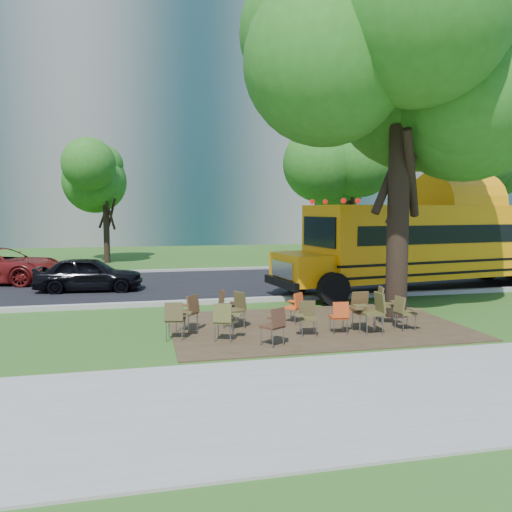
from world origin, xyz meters
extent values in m
plane|color=#2A4D18|center=(0.00, 0.00, 0.00)|extent=(160.00, 160.00, 0.00)
cube|color=gray|center=(0.00, -5.00, 0.02)|extent=(60.00, 4.00, 0.04)
cube|color=#382819|center=(1.00, -0.50, 0.01)|extent=(7.00, 4.50, 0.03)
cube|color=black|center=(0.00, 7.00, 0.02)|extent=(80.00, 8.00, 0.04)
cube|color=gray|center=(0.00, 3.00, 0.07)|extent=(80.00, 0.25, 0.14)
cube|color=gray|center=(0.00, 11.10, 0.07)|extent=(80.00, 0.25, 0.14)
cube|color=slate|center=(-8.00, 36.00, 11.00)|extent=(38.00, 16.00, 22.00)
cube|color=#6D675B|center=(24.00, 38.00, 12.50)|extent=(30.00, 16.00, 25.00)
cylinder|color=black|center=(-5.00, 16.00, 1.75)|extent=(0.32, 0.32, 3.50)
sphere|color=#266016|center=(-5.00, 16.00, 4.22)|extent=(4.80, 4.80, 4.80)
cylinder|color=black|center=(8.00, 14.00, 2.10)|extent=(0.38, 0.38, 4.20)
sphere|color=#266016|center=(8.00, 14.00, 5.04)|extent=(5.60, 5.60, 5.60)
cylinder|color=black|center=(16.00, 13.00, 1.80)|extent=(0.34, 0.34, 3.60)
sphere|color=#266016|center=(16.00, 13.00, 4.35)|extent=(5.00, 5.00, 5.00)
cylinder|color=black|center=(3.43, 0.02, 2.51)|extent=(0.56, 0.56, 5.02)
sphere|color=#266016|center=(3.43, 0.02, 6.09)|extent=(7.19, 7.19, 7.19)
cube|color=orange|center=(7.87, 4.00, 1.78)|extent=(11.28, 4.15, 2.46)
cube|color=black|center=(8.17, 4.05, 2.05)|extent=(10.69, 4.09, 0.60)
cube|color=orange|center=(1.80, 3.07, 1.00)|extent=(1.62, 2.38, 0.95)
cube|color=black|center=(7.87, 4.00, 1.15)|extent=(11.30, 4.18, 0.08)
cube|color=black|center=(7.87, 4.00, 0.78)|extent=(11.30, 4.18, 0.08)
cylinder|color=black|center=(2.41, 1.90, 0.50)|extent=(1.04, 0.45, 1.00)
cylinder|color=black|center=(2.03, 4.37, 0.50)|extent=(1.04, 0.45, 1.00)
cylinder|color=black|center=(10.55, 5.68, 0.50)|extent=(1.04, 0.45, 1.00)
cylinder|color=black|center=(11.94, 5.89, 0.50)|extent=(1.04, 0.45, 1.00)
cube|color=#463B1E|center=(-2.44, -1.02, 0.45)|extent=(0.49, 0.48, 0.05)
cube|color=#463B1E|center=(-2.47, -1.19, 0.66)|extent=(0.41, 0.18, 0.40)
cube|color=#463B1E|center=(-2.17, -0.94, 0.56)|extent=(0.27, 0.32, 0.03)
cylinder|color=slate|center=(-2.57, -0.82, 0.22)|extent=(0.02, 0.02, 0.45)
cylinder|color=slate|center=(-2.31, -1.22, 0.22)|extent=(0.02, 0.02, 0.45)
cube|color=#4E4B21|center=(-1.42, -1.41, 0.45)|extent=(0.53, 0.52, 0.05)
cube|color=#4E4B21|center=(-1.48, -1.58, 0.66)|extent=(0.40, 0.23, 0.40)
cube|color=#4E4B21|center=(-1.14, -1.37, 0.56)|extent=(0.30, 0.34, 0.03)
cylinder|color=slate|center=(-1.51, -1.20, 0.22)|extent=(0.02, 0.02, 0.45)
cylinder|color=slate|center=(-1.32, -1.63, 0.22)|extent=(0.02, 0.02, 0.45)
cube|color=#412517|center=(-0.50, -2.05, 0.44)|extent=(0.55, 0.54, 0.05)
cube|color=#412517|center=(-0.41, -2.19, 0.65)|extent=(0.38, 0.29, 0.39)
cube|color=#412517|center=(-0.38, -1.81, 0.55)|extent=(0.32, 0.34, 0.03)
cylinder|color=slate|center=(-0.73, -2.00, 0.22)|extent=(0.02, 0.02, 0.44)
cylinder|color=slate|center=(-0.28, -2.10, 0.22)|extent=(0.02, 0.02, 0.44)
cube|color=#4A3F20|center=(0.49, -1.43, 0.41)|extent=(0.44, 0.43, 0.05)
cube|color=#4A3F20|center=(0.52, -1.27, 0.61)|extent=(0.38, 0.15, 0.37)
cube|color=#4A3F20|center=(0.25, -1.52, 0.52)|extent=(0.24, 0.29, 0.03)
cylinder|color=slate|center=(0.62, -1.61, 0.21)|extent=(0.02, 0.02, 0.41)
cylinder|color=slate|center=(0.36, -1.25, 0.21)|extent=(0.02, 0.02, 0.41)
cube|color=#B23A13|center=(1.23, -1.40, 0.41)|extent=(0.41, 0.40, 0.05)
cube|color=#B23A13|center=(1.22, -1.56, 0.61)|extent=(0.37, 0.12, 0.36)
cube|color=#B23A13|center=(1.46, -1.30, 0.52)|extent=(0.22, 0.27, 0.03)
cylinder|color=slate|center=(1.09, -1.23, 0.20)|extent=(0.02, 0.02, 0.41)
cylinder|color=slate|center=(1.37, -1.57, 0.20)|extent=(0.02, 0.02, 0.41)
cube|color=#4D361B|center=(1.89, -1.29, 0.48)|extent=(0.47, 0.45, 0.05)
cube|color=#4D361B|center=(1.88, -1.10, 0.72)|extent=(0.43, 0.12, 0.43)
cube|color=#4D361B|center=(1.64, -1.45, 0.61)|extent=(0.25, 0.31, 0.03)
cylinder|color=slate|center=(2.08, -1.46, 0.24)|extent=(0.03, 0.03, 0.48)
cylinder|color=slate|center=(1.70, -1.12, 0.24)|extent=(0.03, 0.03, 0.48)
cube|color=#47421E|center=(1.95, -1.59, 0.50)|extent=(0.45, 0.47, 0.06)
cube|color=#47421E|center=(2.15, -1.59, 0.75)|extent=(0.11, 0.45, 0.45)
cube|color=#47421E|center=(1.79, -1.33, 0.64)|extent=(0.31, 0.25, 0.03)
cylinder|color=slate|center=(1.76, -1.78, 0.25)|extent=(0.03, 0.03, 0.50)
cylinder|color=slate|center=(2.14, -1.40, 0.25)|extent=(0.03, 0.03, 0.50)
cube|color=brown|center=(2.91, -1.41, 0.43)|extent=(0.42, 0.43, 0.05)
cube|color=brown|center=(2.74, -1.42, 0.64)|extent=(0.12, 0.39, 0.38)
cube|color=brown|center=(3.06, -1.62, 0.54)|extent=(0.28, 0.23, 0.03)
cylinder|color=slate|center=(3.05, -1.23, 0.21)|extent=(0.02, 0.02, 0.43)
cylinder|color=slate|center=(2.76, -1.58, 0.21)|extent=(0.02, 0.02, 0.43)
cube|color=#50351C|center=(-2.14, -0.42, 0.46)|extent=(0.59, 0.59, 0.05)
cube|color=#50351C|center=(-2.00, -0.54, 0.69)|extent=(0.34, 0.38, 0.41)
cube|color=#50351C|center=(-2.09, -0.14, 0.59)|extent=(0.37, 0.36, 0.03)
cylinder|color=slate|center=(-2.38, -0.44, 0.23)|extent=(0.02, 0.02, 0.46)
cylinder|color=slate|center=(-1.89, -0.40, 0.23)|extent=(0.02, 0.02, 0.46)
cube|color=#443A1D|center=(-1.02, -0.39, 0.46)|extent=(0.56, 0.57, 0.05)
cube|color=#443A1D|center=(-0.85, -0.30, 0.69)|extent=(0.27, 0.41, 0.41)
cube|color=#443A1D|center=(-1.26, -0.23, 0.59)|extent=(0.36, 0.33, 0.03)
cylinder|color=slate|center=(-1.10, -0.62, 0.23)|extent=(0.02, 0.02, 0.46)
cylinder|color=slate|center=(-0.94, -0.15, 0.23)|extent=(0.02, 0.02, 0.46)
cube|color=#3D2715|center=(-1.02, 0.36, 0.44)|extent=(0.43, 0.45, 0.05)
cube|color=#3D2715|center=(-1.19, 0.34, 0.65)|extent=(0.13, 0.40, 0.39)
cube|color=#3D2715|center=(-0.86, 0.14, 0.55)|extent=(0.29, 0.24, 0.03)
cylinder|color=slate|center=(-0.87, 0.54, 0.22)|extent=(0.02, 0.02, 0.44)
cylinder|color=slate|center=(-1.16, 0.18, 0.22)|extent=(0.02, 0.02, 0.44)
cube|color=#D84717|center=(0.54, -0.10, 0.41)|extent=(0.53, 0.53, 0.05)
cube|color=#D84717|center=(0.65, -0.22, 0.61)|extent=(0.33, 0.31, 0.37)
cube|color=#D84717|center=(0.62, 0.14, 0.52)|extent=(0.32, 0.33, 0.03)
cylinder|color=slate|center=(0.32, -0.08, 0.21)|extent=(0.02, 0.02, 0.41)
cylinder|color=slate|center=(0.76, -0.11, 0.21)|extent=(0.02, 0.02, 0.41)
cube|color=#4C4021|center=(2.82, -0.70, 0.49)|extent=(0.53, 0.55, 0.05)
cube|color=#4C4021|center=(2.63, -0.66, 0.73)|extent=(0.20, 0.45, 0.44)
cube|color=#4C4021|center=(2.91, -0.99, 0.62)|extent=(0.35, 0.31, 0.03)
cylinder|color=slate|center=(3.04, -0.57, 0.25)|extent=(0.03, 0.03, 0.49)
cylinder|color=slate|center=(2.60, -0.84, 0.25)|extent=(0.03, 0.03, 0.49)
imported|color=black|center=(-4.95, 6.20, 0.62)|extent=(3.74, 1.77, 1.23)
camera|label=1|loc=(-3.09, -11.90, 2.85)|focal=35.00mm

